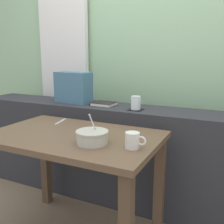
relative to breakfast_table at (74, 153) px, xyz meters
name	(u,v)px	position (x,y,z in m)	size (l,w,h in m)	color
outdoor_backdrop	(149,33)	(0.09, 1.13, 0.80)	(4.80, 0.08, 2.80)	#9EC699
curtain_left_panel	(64,50)	(-0.80, 1.03, 0.65)	(0.56, 0.06, 2.50)	white
dark_console_ledge	(125,155)	(0.09, 0.60, -0.21)	(2.80, 0.36, 0.80)	#2D2D33
breakfast_table	(74,153)	(0.00, 0.00, 0.00)	(1.04, 0.66, 0.73)	brown
coaster_square	(136,110)	(0.20, 0.53, 0.20)	(0.10, 0.10, 0.01)	black
juice_glass	(136,103)	(0.20, 0.53, 0.25)	(0.07, 0.07, 0.10)	white
closed_book	(104,104)	(-0.10, 0.59, 0.21)	(0.19, 0.16, 0.03)	black
throw_pillow	(73,87)	(-0.40, 0.60, 0.32)	(0.32, 0.14, 0.26)	#426B84
soup_bowl	(92,137)	(0.19, -0.10, 0.16)	(0.18, 0.18, 0.17)	#BCB7A8
fork_utensil	(61,121)	(-0.25, 0.22, 0.13)	(0.02, 0.17, 0.01)	silver
ceramic_mug	(133,140)	(0.42, -0.07, 0.17)	(0.11, 0.08, 0.08)	silver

